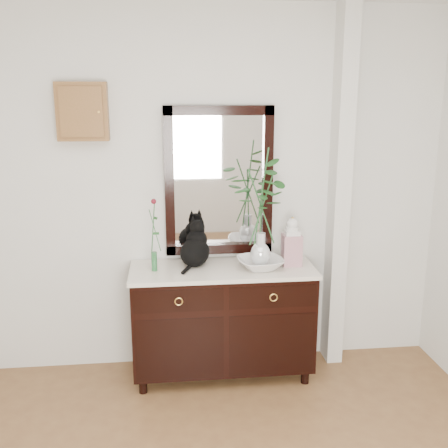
{
  "coord_description": "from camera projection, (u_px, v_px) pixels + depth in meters",
  "views": [
    {
      "loc": [
        -0.29,
        -1.84,
        2.06
      ],
      "look_at": [
        0.1,
        1.63,
        1.2
      ],
      "focal_mm": 42.0,
      "sensor_mm": 36.0,
      "label": 1
    }
  ],
  "objects": [
    {
      "name": "wall_back",
      "position": [
        205.0,
        194.0,
        3.89
      ],
      "size": [
        3.6,
        0.04,
        2.7
      ],
      "primitive_type": "cube",
      "color": "silver",
      "rests_on": "ground"
    },
    {
      "name": "pilaster",
      "position": [
        339.0,
        193.0,
        3.92
      ],
      "size": [
        0.12,
        0.2,
        2.7
      ],
      "primitive_type": "cube",
      "color": "silver",
      "rests_on": "ground"
    },
    {
      "name": "sideboard",
      "position": [
        222.0,
        316.0,
        3.87
      ],
      "size": [
        1.33,
        0.52,
        0.82
      ],
      "color": "black",
      "rests_on": "ground"
    },
    {
      "name": "wall_mirror",
      "position": [
        219.0,
        182.0,
        3.86
      ],
      "size": [
        0.8,
        0.06,
        1.1
      ],
      "color": "black",
      "rests_on": "wall_back"
    },
    {
      "name": "key_cabinet",
      "position": [
        82.0,
        112.0,
        3.61
      ],
      "size": [
        0.35,
        0.1,
        0.4
      ],
      "primitive_type": "cube",
      "color": "brown",
      "rests_on": "wall_back"
    },
    {
      "name": "cat",
      "position": [
        195.0,
        243.0,
        3.79
      ],
      "size": [
        0.33,
        0.36,
        0.34
      ],
      "primitive_type": null,
      "rotation": [
        0.0,
        0.0,
        -0.38
      ],
      "color": "black",
      "rests_on": "sideboard"
    },
    {
      "name": "lotus_bowl",
      "position": [
        260.0,
        263.0,
        3.75
      ],
      "size": [
        0.37,
        0.37,
        0.08
      ],
      "primitive_type": "imported",
      "rotation": [
        0.0,
        0.0,
        0.18
      ],
      "color": "silver",
      "rests_on": "sideboard"
    },
    {
      "name": "vase_branches",
      "position": [
        261.0,
        207.0,
        3.65
      ],
      "size": [
        0.52,
        0.52,
        0.86
      ],
      "primitive_type": null,
      "rotation": [
        0.0,
        0.0,
        0.34
      ],
      "color": "silver",
      "rests_on": "lotus_bowl"
    },
    {
      "name": "bud_vase_rose",
      "position": [
        153.0,
        235.0,
        3.65
      ],
      "size": [
        0.08,
        0.08,
        0.53
      ],
      "primitive_type": null,
      "rotation": [
        0.0,
        0.0,
        -0.37
      ],
      "color": "#286637",
      "rests_on": "sideboard"
    },
    {
      "name": "ginger_jar",
      "position": [
        292.0,
        241.0,
        3.8
      ],
      "size": [
        0.14,
        0.14,
        0.36
      ],
      "primitive_type": null,
      "rotation": [
        0.0,
        0.0,
        -0.02
      ],
      "color": "silver",
      "rests_on": "sideboard"
    }
  ]
}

